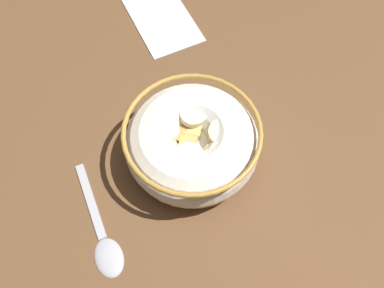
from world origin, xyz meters
The scene contains 4 objects.
ground_plane centered at (0.00, 0.00, -1.00)cm, with size 127.48×127.48×2.00cm, color brown.
cereal_bowl centered at (-0.01, -0.01, 3.48)cm, with size 16.28×16.28×6.43cm.
spoon centered at (2.05, -14.94, 0.35)cm, with size 14.66×6.53×0.80cm.
folded_napkin centered at (-20.84, 11.80, 0.15)cm, with size 13.98×8.39×0.30cm, color silver.
Camera 1 is at (17.89, -15.41, 46.98)cm, focal length 38.79 mm.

